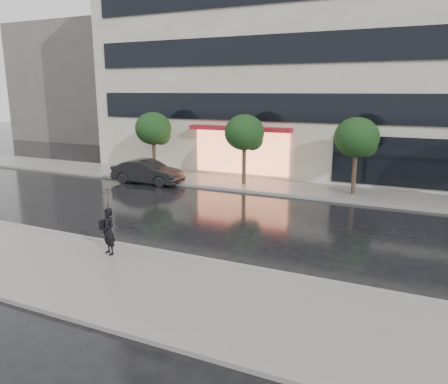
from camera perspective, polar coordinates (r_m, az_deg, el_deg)
The scene contains 12 objects.
ground at distance 14.76m, azimuth -1.70°, elevation -7.71°, with size 120.00×120.00×0.00m, color black.
sidewalk_near at distance 12.16m, azimuth -8.82°, elevation -12.29°, with size 60.00×4.50×0.12m, color slate.
sidewalk_far at distance 23.96m, azimuth 9.47°, elevation 0.43°, with size 60.00×3.50×0.12m, color slate.
curb_near at distance 13.91m, azimuth -3.59°, elevation -8.75°, with size 60.00×0.25×0.14m, color gray.
curb_far at distance 22.32m, azimuth 8.23°, elevation -0.43°, with size 60.00×0.25×0.14m, color gray.
office_building at distance 31.13m, azimuth 14.29°, elevation 19.66°, with size 30.00×12.76×18.00m.
bg_building_left at distance 51.39m, azimuth -17.05°, elevation 13.40°, with size 14.00×10.00×12.00m, color #59544F.
tree_far_west at distance 27.11m, azimuth -9.08°, elevation 8.04°, with size 2.20×2.20×3.99m.
tree_mid_west at distance 24.25m, azimuth 2.83°, elevation 7.60°, with size 2.20×2.20×3.99m.
tree_mid_east at distance 22.66m, azimuth 17.09°, elevation 6.66°, with size 2.20×2.20×3.99m.
parked_car at distance 25.45m, azimuth -9.96°, elevation 2.60°, with size 1.46×4.17×1.38m, color black.
pedestrian_with_umbrella at distance 14.18m, azimuth -14.94°, elevation -2.42°, with size 1.15×1.16×2.17m.
Camera 1 is at (6.28, -12.28, 5.24)m, focal length 35.00 mm.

